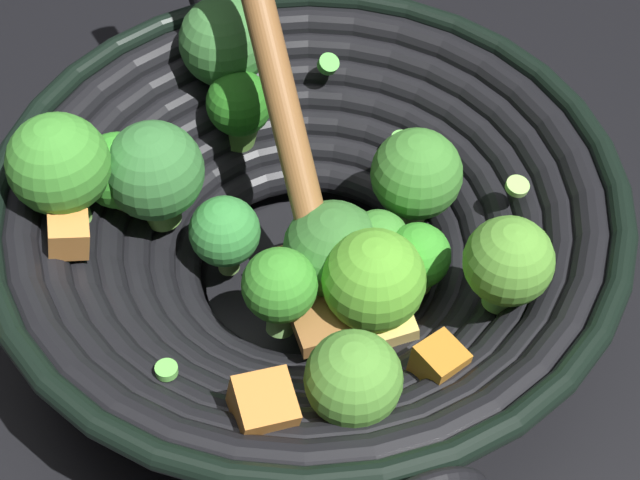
# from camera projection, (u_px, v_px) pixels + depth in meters

# --- Properties ---
(ground_plane) EXTENTS (4.00, 4.00, 0.00)m
(ground_plane) POSITION_uv_depth(u_px,v_px,m) (308.00, 286.00, 0.59)
(ground_plane) COLOR black
(wok) EXTENTS (0.38, 0.35, 0.24)m
(wok) POSITION_uv_depth(u_px,v_px,m) (304.00, 220.00, 0.54)
(wok) COLOR black
(wok) RESTS_ON ground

